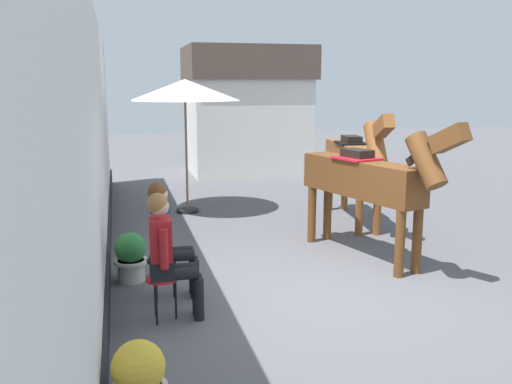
% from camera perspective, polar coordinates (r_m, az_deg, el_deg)
% --- Properties ---
extents(ground_plane, '(40.00, 40.00, 0.00)m').
position_cam_1_polar(ground_plane, '(9.66, -0.26, -4.05)').
color(ground_plane, '#56565B').
extents(pub_facade_wall, '(0.34, 14.00, 3.40)m').
position_cam_1_polar(pub_facade_wall, '(7.63, -16.44, 3.27)').
color(pub_facade_wall, white).
rests_on(pub_facade_wall, ground_plane).
extents(distant_cottage, '(3.40, 2.60, 3.50)m').
position_cam_1_polar(distant_cottage, '(15.99, -0.90, 8.42)').
color(distant_cottage, silver).
rests_on(distant_cottage, ground_plane).
extents(seated_visitor_near, '(0.61, 0.49, 1.39)m').
position_cam_1_polar(seated_visitor_near, '(6.01, -8.99, -5.82)').
color(seated_visitor_near, red).
rests_on(seated_visitor_near, ground_plane).
extents(seated_visitor_far, '(0.61, 0.49, 1.39)m').
position_cam_1_polar(seated_visitor_far, '(6.63, -9.10, -4.24)').
color(seated_visitor_far, black).
rests_on(seated_visitor_far, ground_plane).
extents(saddled_horse_near, '(1.12, 2.91, 2.06)m').
position_cam_1_polar(saddled_horse_near, '(8.13, 11.20, 1.25)').
color(saddled_horse_near, brown).
rests_on(saddled_horse_near, ground_plane).
extents(saddled_horse_far, '(0.69, 2.99, 2.06)m').
position_cam_1_polar(saddled_horse_far, '(10.21, 9.96, 3.24)').
color(saddled_horse_far, brown).
rests_on(saddled_horse_far, ground_plane).
extents(flower_planter_near, '(0.43, 0.43, 0.64)m').
position_cam_1_polar(flower_planter_near, '(4.48, -11.78, -18.16)').
color(flower_planter_near, beige).
rests_on(flower_planter_near, ground_plane).
extents(flower_planter_far, '(0.43, 0.43, 0.64)m').
position_cam_1_polar(flower_planter_far, '(7.39, -12.57, -6.34)').
color(flower_planter_far, beige).
rests_on(flower_planter_far, ground_plane).
extents(cafe_parasol, '(2.10, 2.10, 2.58)m').
position_cam_1_polar(cafe_parasol, '(10.93, -7.21, 10.14)').
color(cafe_parasol, black).
rests_on(cafe_parasol, ground_plane).
extents(satchel_bag, '(0.13, 0.28, 0.20)m').
position_cam_1_polar(satchel_bag, '(7.74, -8.67, -7.22)').
color(satchel_bag, black).
rests_on(satchel_bag, ground_plane).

